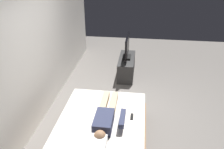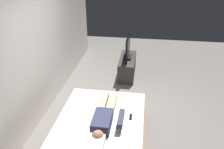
# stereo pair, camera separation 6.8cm
# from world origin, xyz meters

# --- Properties ---
(ground_plane) EXTENTS (10.00, 10.00, 0.00)m
(ground_plane) POSITION_xyz_m (0.00, 0.00, 0.00)
(ground_plane) COLOR slate
(back_wall) EXTENTS (6.40, 0.10, 2.80)m
(back_wall) POSITION_xyz_m (0.40, 1.63, 1.40)
(back_wall) COLOR silver
(back_wall) RESTS_ON ground
(bed) EXTENTS (1.93, 1.46, 0.54)m
(bed) POSITION_xyz_m (-0.77, 0.29, 0.26)
(bed) COLOR brown
(bed) RESTS_ON ground
(pillow) EXTENTS (0.48, 0.34, 0.12)m
(pillow) POSITION_xyz_m (-1.42, 0.29, 0.60)
(pillow) COLOR white
(pillow) RESTS_ON bed
(person) EXTENTS (1.26, 0.46, 0.18)m
(person) POSITION_xyz_m (-0.74, 0.21, 0.62)
(person) COLOR #2D334C
(person) RESTS_ON bed
(remote) EXTENTS (0.15, 0.04, 0.02)m
(remote) POSITION_xyz_m (-0.59, -0.20, 0.55)
(remote) COLOR black
(remote) RESTS_ON bed
(tv_stand) EXTENTS (1.10, 0.40, 0.50)m
(tv_stand) POSITION_xyz_m (1.90, 0.07, 0.25)
(tv_stand) COLOR #2D2D2D
(tv_stand) RESTS_ON ground
(tv) EXTENTS (0.88, 0.20, 0.59)m
(tv) POSITION_xyz_m (1.90, 0.07, 0.78)
(tv) COLOR black
(tv) RESTS_ON tv_stand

